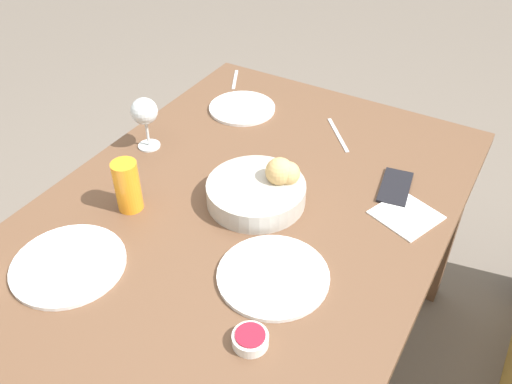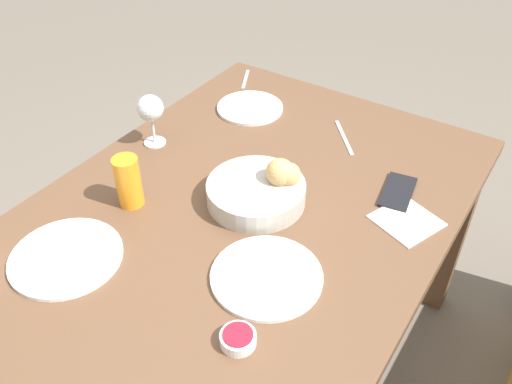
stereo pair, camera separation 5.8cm
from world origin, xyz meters
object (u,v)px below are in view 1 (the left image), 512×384
object	(u,v)px
juice_glass	(127,186)
wine_glass	(144,113)
plate_near_left	(242,108)
jam_bowl_berry	(250,339)
bread_basket	(260,190)
cell_phone	(395,187)
spoon_coffee	(235,79)
napkin	(406,215)
fork_silver	(338,135)
plate_near_right	(69,265)
plate_far_center	(273,276)

from	to	relation	value
juice_glass	wine_glass	distance (m)	0.28
plate_near_left	jam_bowl_berry	world-z (taller)	jam_bowl_berry
bread_basket	jam_bowl_berry	world-z (taller)	bread_basket
wine_glass	cell_phone	bearing A→B (deg)	104.05
spoon_coffee	napkin	world-z (taller)	napkin
plate_near_left	napkin	world-z (taller)	plate_near_left
napkin	cell_phone	distance (m)	0.11
jam_bowl_berry	juice_glass	bearing A→B (deg)	-113.03
fork_silver	spoon_coffee	world-z (taller)	same
plate_near_right	jam_bowl_berry	distance (m)	0.46
plate_far_center	juice_glass	bearing A→B (deg)	-93.63
jam_bowl_berry	cell_phone	world-z (taller)	jam_bowl_berry
napkin	jam_bowl_berry	bearing A→B (deg)	-15.54
bread_basket	spoon_coffee	xyz separation A→B (m)	(-0.53, -0.40, -0.03)
wine_glass	fork_silver	xyz separation A→B (m)	(-0.33, 0.45, -0.11)
bread_basket	wine_glass	xyz separation A→B (m)	(-0.05, -0.40, 0.08)
plate_far_center	juice_glass	size ratio (longest dim) A/B	1.82
cell_phone	fork_silver	bearing A→B (deg)	-124.58
plate_far_center	spoon_coffee	size ratio (longest dim) A/B	1.92
plate_near_left	fork_silver	xyz separation A→B (m)	(-0.02, 0.33, -0.00)
plate_far_center	napkin	xyz separation A→B (m)	(-0.34, 0.19, -0.00)
juice_glass	jam_bowl_berry	distance (m)	0.51
bread_basket	plate_near_right	bearing A→B (deg)	-31.67
wine_glass	napkin	xyz separation A→B (m)	(-0.08, 0.74, -0.11)
plate_far_center	plate_near_left	bearing A→B (deg)	-143.32
plate_far_center	napkin	distance (m)	0.39
fork_silver	plate_near_right	bearing A→B (deg)	-21.03
napkin	cell_phone	size ratio (longest dim) A/B	1.12
bread_basket	juice_glass	world-z (taller)	juice_glass
jam_bowl_berry	wine_glass	bearing A→B (deg)	-125.97
juice_glass	spoon_coffee	distance (m)	0.73
juice_glass	cell_phone	bearing A→B (deg)	126.54
plate_far_center	juice_glass	distance (m)	0.43
juice_glass	napkin	distance (m)	0.69
spoon_coffee	juice_glass	bearing A→B (deg)	10.78
plate_far_center	fork_silver	bearing A→B (deg)	-170.03
napkin	plate_far_center	bearing A→B (deg)	-28.59
napkin	cell_phone	bearing A→B (deg)	-146.94
plate_far_center	wine_glass	bearing A→B (deg)	-115.38
plate_far_center	fork_silver	world-z (taller)	plate_far_center
fork_silver	cell_phone	size ratio (longest dim) A/B	0.92
jam_bowl_berry	napkin	world-z (taller)	jam_bowl_berry
bread_basket	fork_silver	xyz separation A→B (m)	(-0.38, 0.05, -0.03)
plate_near_right	plate_far_center	xyz separation A→B (m)	(-0.20, 0.41, 0.00)
bread_basket	jam_bowl_berry	bearing A→B (deg)	27.41
plate_near_right	napkin	xyz separation A→B (m)	(-0.54, 0.60, -0.00)
bread_basket	cell_phone	distance (m)	0.36
wine_glass	plate_far_center	bearing A→B (deg)	64.62
juice_glass	spoon_coffee	bearing A→B (deg)	-169.22
fork_silver	cell_phone	bearing A→B (deg)	55.42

